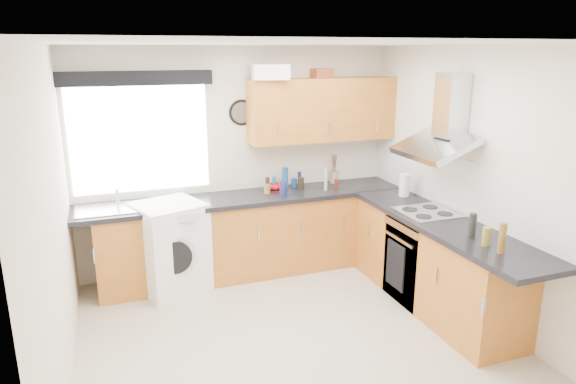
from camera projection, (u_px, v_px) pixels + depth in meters
name	position (u px, v px, depth m)	size (l,w,h in m)	color
ground_plane	(295.00, 340.00, 4.49)	(3.60, 3.60, 0.00)	beige
ceiling	(296.00, 43.00, 3.83)	(3.60, 3.60, 0.02)	white
wall_back	(238.00, 160.00, 5.79)	(3.60, 0.02, 2.50)	silver
wall_front	(425.00, 302.00, 2.53)	(3.60, 0.02, 2.50)	silver
wall_left	(54.00, 229.00, 3.56)	(0.02, 3.60, 2.50)	silver
wall_right	(476.00, 184.00, 4.76)	(0.02, 3.60, 2.50)	silver
window	(140.00, 139.00, 5.35)	(1.40, 0.02, 1.10)	white
window_blind	(136.00, 78.00, 5.10)	(1.50, 0.18, 0.14)	black
splashback	(454.00, 184.00, 5.04)	(0.01, 3.00, 0.54)	white
base_cab_back	(238.00, 238.00, 5.71)	(3.00, 0.58, 0.86)	#A15C1F
base_cab_corner	(366.00, 222.00, 6.23)	(0.60, 0.60, 0.86)	#A15C1F
base_cab_right	(433.00, 264.00, 5.02)	(0.58, 2.10, 0.86)	#A15C1F
worktop_back	(246.00, 198.00, 5.61)	(3.60, 0.62, 0.05)	black
worktop_right	(446.00, 225.00, 4.76)	(0.62, 2.42, 0.05)	black
sink	(118.00, 205.00, 5.16)	(0.84, 0.46, 0.10)	silver
oven	(423.00, 259.00, 5.15)	(0.56, 0.58, 0.85)	black
hob_plate	(427.00, 212.00, 5.02)	(0.52, 0.52, 0.01)	silver
extractor_hood	(443.00, 125.00, 4.82)	(0.52, 0.78, 0.66)	silver
upper_cabinets	(322.00, 110.00, 5.80)	(1.70, 0.35, 0.70)	#A15C1F
washing_machine	(171.00, 247.00, 5.35)	(0.64, 0.62, 0.94)	white
wall_clock	(242.00, 113.00, 5.64)	(0.29, 0.29, 0.04)	black
casserole	(270.00, 72.00, 5.37)	(0.38, 0.27, 0.16)	white
storage_box	(322.00, 73.00, 5.79)	(0.22, 0.18, 0.10)	#A84B2C
utensil_pot	(334.00, 177.00, 6.15)	(0.10, 0.10, 0.14)	gray
kitchen_roll	(405.00, 185.00, 5.57)	(0.11, 0.11, 0.24)	white
tomato_cluster	(275.00, 186.00, 5.86)	(0.15, 0.15, 0.07)	red
jar_0	(336.00, 184.00, 5.86)	(0.04, 0.04, 0.12)	maroon
jar_1	(285.00, 178.00, 5.87)	(0.07, 0.07, 0.25)	navy
jar_2	(283.00, 189.00, 5.58)	(0.07, 0.07, 0.16)	#181D52
jar_3	(268.00, 184.00, 5.81)	(0.05, 0.05, 0.15)	black
jar_4	(326.00, 180.00, 5.79)	(0.04, 0.04, 0.26)	#A69B8D
jar_5	(274.00, 183.00, 5.85)	(0.04, 0.04, 0.15)	#1B5B81
jar_6	(299.00, 179.00, 5.99)	(0.04, 0.04, 0.17)	#19164A
jar_7	(267.00, 189.00, 5.69)	(0.07, 0.07, 0.10)	brown
jar_8	(301.00, 183.00, 5.86)	(0.07, 0.07, 0.14)	black
jar_9	(294.00, 183.00, 5.96)	(0.07, 0.07, 0.10)	navy
bottle_0	(486.00, 236.00, 4.17)	(0.07, 0.07, 0.16)	olive
bottle_1	(502.00, 238.00, 4.00)	(0.06, 0.06, 0.25)	brown
bottle_2	(472.00, 226.00, 4.32)	(0.06, 0.06, 0.22)	black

